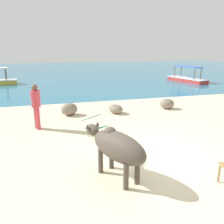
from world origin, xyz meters
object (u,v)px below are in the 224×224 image
cow (117,146)px  person_standing (36,103)px  deck_chair_far (94,124)px  boat_red (187,78)px

cow → person_standing: 4.31m
deck_chair_far → person_standing: bearing=-158.3°
cow → person_standing: size_ratio=1.24×
cow → boat_red: 16.47m
deck_chair_far → cow: bearing=-37.9°
deck_chair_far → boat_red: 14.34m
deck_chair_far → boat_red: size_ratio=0.24×
deck_chair_far → boat_red: boat_red is taller
cow → boat_red: boat_red is taller
boat_red → cow: bearing=-52.6°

